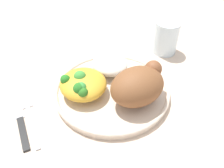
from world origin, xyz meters
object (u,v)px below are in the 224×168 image
mac_cheese_with_broccoli (82,84)px  roasted_chicken (138,85)px  plate (112,90)px  rice_pile (110,64)px  knife (20,118)px  fork (30,117)px  water_glass (166,37)px

mac_cheese_with_broccoli → roasted_chicken: bearing=-41.6°
plate → mac_cheese_with_broccoli: mac_cheese_with_broccoli is taller
rice_pile → plate: bearing=-116.5°
plate → rice_pile: bearing=63.5°
plate → knife: plate is taller
roasted_chicken → knife: bearing=158.5°
plate → fork: 0.17m
rice_pile → water_glass: bearing=4.4°
plate → fork: size_ratio=1.73×
rice_pile → knife: bearing=-174.1°
roasted_chicken → rice_pile: roasted_chicken is taller
knife → roasted_chicken: bearing=-21.5°
rice_pile → water_glass: (0.18, 0.01, 0.01)m
roasted_chicken → knife: (-0.22, 0.09, -0.05)m
plate → water_glass: size_ratio=2.90×
plate → rice_pile: size_ratio=2.97×
roasted_chicken → mac_cheese_with_broccoli: (-0.08, 0.07, -0.01)m
fork → water_glass: 0.38m
mac_cheese_with_broccoli → knife: (-0.13, 0.01, -0.04)m
plate → roasted_chicken: bearing=-64.3°
roasted_chicken → water_glass: roasted_chicken is taller
roasted_chicken → fork: bearing=158.3°
plate → water_glass: bearing=18.3°
mac_cheese_with_broccoli → fork: (-0.11, 0.00, -0.04)m
water_glass → fork: bearing=-173.6°
water_glass → mac_cheese_with_broccoli: bearing=-169.8°
plate → mac_cheese_with_broccoli: bearing=160.7°
plate → knife: 0.19m
roasted_chicken → mac_cheese_with_broccoli: roasted_chicken is taller
mac_cheese_with_broccoli → water_glass: 0.27m
plate → water_glass: (0.20, 0.07, 0.03)m
mac_cheese_with_broccoli → knife: mac_cheese_with_broccoli is taller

